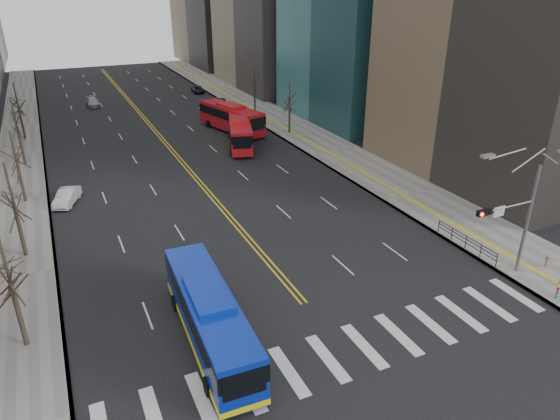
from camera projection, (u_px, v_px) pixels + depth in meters
name	position (u px, v px, depth m)	size (l,w,h in m)	color
ground	(346.00, 352.00, 27.60)	(220.00, 220.00, 0.00)	black
sidewalk_right	(283.00, 123.00, 71.27)	(7.00, 130.00, 0.15)	gray
sidewalk_left	(21.00, 155.00, 58.23)	(5.00, 130.00, 0.15)	gray
crosswalk	(346.00, 352.00, 27.60)	(26.70, 4.00, 0.01)	silver
centerline	(146.00, 120.00, 72.80)	(0.55, 100.00, 0.01)	gold
signal_mast	(514.00, 214.00, 32.48)	(5.37, 0.37, 9.39)	gray
pedestrian_railing	(466.00, 240.00, 37.67)	(0.06, 6.06, 1.02)	black
bollards	(555.00, 277.00, 33.47)	(2.87, 3.17, 0.78)	gray
street_trees	(110.00, 128.00, 51.19)	(35.20, 47.20, 7.60)	#2C221B
blue_bus	(210.00, 315.00, 27.64)	(3.10, 11.95, 3.46)	#0B27A5
red_bus_near	(240.00, 131.00, 60.84)	(5.75, 11.03, 3.43)	red
red_bus_far	(231.00, 116.00, 66.69)	(5.60, 11.91, 3.67)	red
car_white	(67.00, 197.00, 45.51)	(1.43, 4.10, 1.35)	silver
car_dark_mid	(221.00, 103.00, 79.54)	(1.77, 4.40, 1.50)	black
car_silver	(93.00, 102.00, 80.60)	(1.88, 4.63, 1.35)	#9A999F
car_dark_far	(198.00, 89.00, 90.35)	(1.89, 4.10, 1.14)	black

